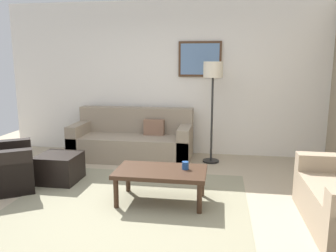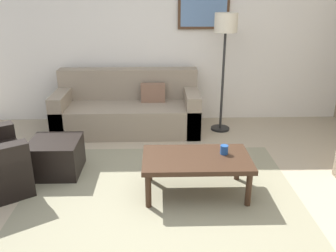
{
  "view_description": "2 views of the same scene",
  "coord_description": "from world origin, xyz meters",
  "px_view_note": "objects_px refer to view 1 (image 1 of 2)",
  "views": [
    {
      "loc": [
        1.07,
        -3.63,
        1.69
      ],
      "look_at": [
        0.39,
        0.65,
        0.87
      ],
      "focal_mm": 35.81,
      "sensor_mm": 36.0,
      "label": 1
    },
    {
      "loc": [
        -0.01,
        -3.05,
        2.0
      ],
      "look_at": [
        0.09,
        0.58,
        0.61
      ],
      "focal_mm": 38.12,
      "sensor_mm": 36.0,
      "label": 2
    }
  ],
  "objects_px": {
    "ottoman": "(59,168)",
    "cup": "(185,165)",
    "couch_main": "(134,141)",
    "coffee_table": "(161,174)",
    "lamp_standing": "(213,80)",
    "framed_artwork": "(200,59)"
  },
  "relations": [
    {
      "from": "ottoman",
      "to": "cup",
      "type": "distance_m",
      "value": 1.93
    },
    {
      "from": "couch_main",
      "to": "cup",
      "type": "relative_size",
      "value": 22.37
    },
    {
      "from": "coffee_table",
      "to": "lamp_standing",
      "type": "distance_m",
      "value": 2.16
    },
    {
      "from": "coffee_table",
      "to": "lamp_standing",
      "type": "xyz_separation_m",
      "value": [
        0.56,
        1.8,
        1.05
      ]
    },
    {
      "from": "couch_main",
      "to": "framed_artwork",
      "type": "height_order",
      "value": "framed_artwork"
    },
    {
      "from": "coffee_table",
      "to": "framed_artwork",
      "type": "bearing_deg",
      "value": 82.46
    },
    {
      "from": "couch_main",
      "to": "lamp_standing",
      "type": "height_order",
      "value": "lamp_standing"
    },
    {
      "from": "ottoman",
      "to": "lamp_standing",
      "type": "xyz_separation_m",
      "value": [
        2.13,
        1.31,
        1.21
      ]
    },
    {
      "from": "ottoman",
      "to": "framed_artwork",
      "type": "xyz_separation_m",
      "value": [
        1.88,
        1.81,
        1.55
      ]
    },
    {
      "from": "couch_main",
      "to": "framed_artwork",
      "type": "bearing_deg",
      "value": 19.62
    },
    {
      "from": "couch_main",
      "to": "cup",
      "type": "distance_m",
      "value": 2.15
    },
    {
      "from": "ottoman",
      "to": "coffee_table",
      "type": "distance_m",
      "value": 1.66
    },
    {
      "from": "lamp_standing",
      "to": "couch_main",
      "type": "bearing_deg",
      "value": 176.19
    },
    {
      "from": "cup",
      "to": "framed_artwork",
      "type": "relative_size",
      "value": 0.12
    },
    {
      "from": "lamp_standing",
      "to": "coffee_table",
      "type": "bearing_deg",
      "value": -107.2
    },
    {
      "from": "lamp_standing",
      "to": "framed_artwork",
      "type": "xyz_separation_m",
      "value": [
        -0.25,
        0.5,
        0.35
      ]
    },
    {
      "from": "ottoman",
      "to": "cup",
      "type": "relative_size",
      "value": 5.95
    },
    {
      "from": "coffee_table",
      "to": "cup",
      "type": "distance_m",
      "value": 0.32
    },
    {
      "from": "cup",
      "to": "couch_main",
      "type": "bearing_deg",
      "value": 121.88
    },
    {
      "from": "couch_main",
      "to": "cup",
      "type": "bearing_deg",
      "value": -58.12
    },
    {
      "from": "coffee_table",
      "to": "ottoman",
      "type": "bearing_deg",
      "value": 162.85
    },
    {
      "from": "framed_artwork",
      "to": "lamp_standing",
      "type": "bearing_deg",
      "value": -63.33
    }
  ]
}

